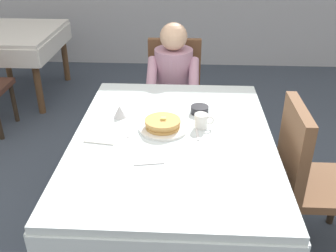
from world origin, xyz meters
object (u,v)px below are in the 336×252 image
breakfast_stack (163,123)px  cup_coffee (201,121)px  knife_right_of_plate (197,132)px  chair_right_side (307,171)px  diner_person (173,80)px  spoon_near_edge (149,164)px  fork_left_of_plate (130,130)px  plate_breakfast (164,128)px  chair_diner (174,89)px  background_table_far (15,41)px  dining_table_main (173,150)px  bowl_butter (200,110)px  syrup_pitcher (120,111)px

breakfast_stack → cup_coffee: bearing=10.5°
knife_right_of_plate → chair_right_side: bearing=-99.3°
diner_person → breakfast_stack: bearing=88.7°
knife_right_of_plate → spoon_near_edge: size_ratio=1.33×
fork_left_of_plate → spoon_near_edge: bearing=-158.2°
plate_breakfast → fork_left_of_plate: size_ratio=1.56×
chair_diner → background_table_far: 2.04m
chair_diner → diner_person: (0.00, -0.16, 0.14)m
diner_person → plate_breakfast: bearing=88.9°
dining_table_main → plate_breakfast: (-0.06, 0.07, 0.10)m
bowl_butter → spoon_near_edge: bearing=-114.0°
bowl_butter → knife_right_of_plate: bowl_butter is taller
background_table_far → fork_left_of_plate: bearing=-53.9°
spoon_near_edge → chair_diner: bearing=77.2°
spoon_near_edge → plate_breakfast: bearing=72.0°
chair_right_side → bowl_butter: chair_right_side is taller
breakfast_stack → background_table_far: breakfast_stack is taller
breakfast_stack → bowl_butter: breakfast_stack is taller
chair_right_side → breakfast_stack: 0.87m
diner_person → knife_right_of_plate: (0.17, -0.96, 0.07)m
diner_person → plate_breakfast: diner_person is taller
chair_diner → diner_person: size_ratio=0.83×
breakfast_stack → knife_right_of_plate: size_ratio=1.01×
chair_diner → background_table_far: size_ratio=0.83×
chair_right_side → syrup_pitcher: chair_right_side is taller
fork_left_of_plate → dining_table_main: bearing=-103.0°
cup_coffee → background_table_far: (-1.96, 2.08, -0.16)m
chair_right_side → knife_right_of_plate: bearing=-94.7°
diner_person → background_table_far: (-1.77, 1.17, -0.05)m
diner_person → knife_right_of_plate: bearing=100.2°
chair_right_side → background_table_far: chair_right_side is taller
dining_table_main → diner_person: diner_person is taller
chair_right_side → fork_left_of_plate: bearing=-92.9°
dining_table_main → diner_person: size_ratio=1.36×
syrup_pitcher → fork_left_of_plate: bearing=-63.1°
dining_table_main → syrup_pitcher: bearing=146.8°
breakfast_stack → cup_coffee: (0.22, 0.04, 0.00)m
fork_left_of_plate → chair_diner: bearing=-11.5°
spoon_near_edge → fork_left_of_plate: bearing=102.5°
dining_table_main → breakfast_stack: breakfast_stack is taller
bowl_butter → breakfast_stack: bearing=-133.1°
diner_person → bowl_butter: size_ratio=10.18×
plate_breakfast → knife_right_of_plate: (0.19, -0.02, -0.01)m
background_table_far → breakfast_stack: bearing=-50.5°
diner_person → bowl_butter: bearing=104.9°
chair_diner → bowl_butter: 0.93m
background_table_far → diner_person: bearing=-33.6°
diner_person → syrup_pitcher: size_ratio=14.00×
chair_diner → background_table_far: bearing=-30.0°
diner_person → chair_right_side: size_ratio=1.20×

